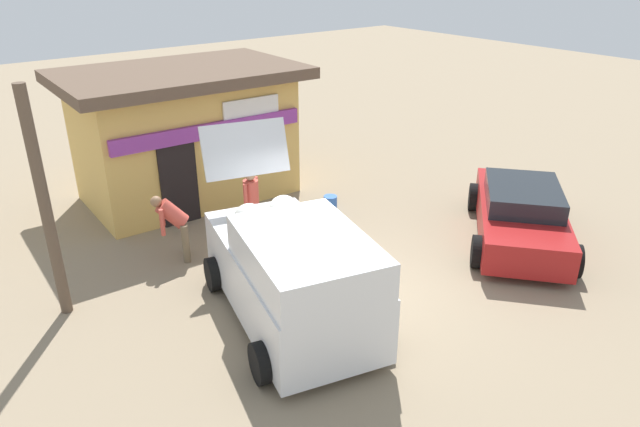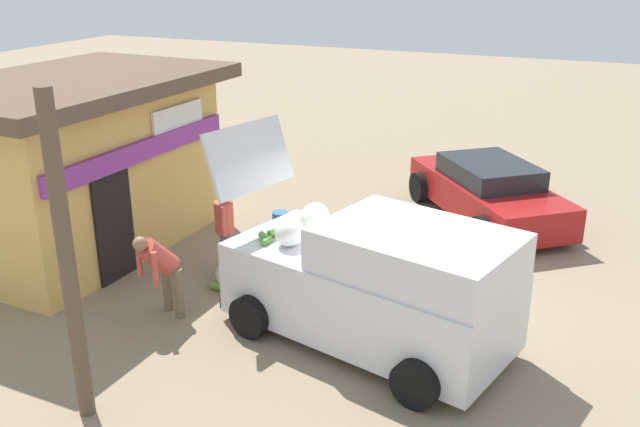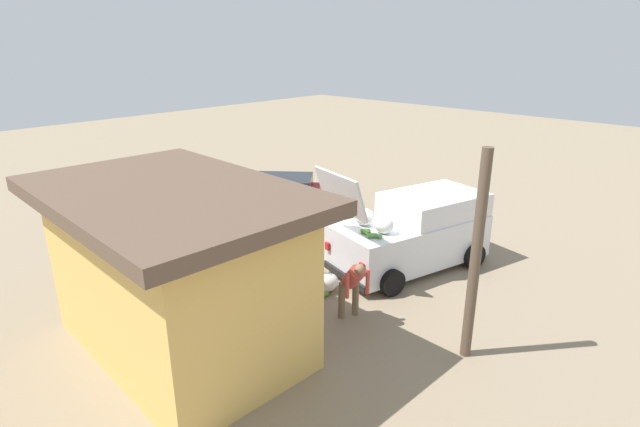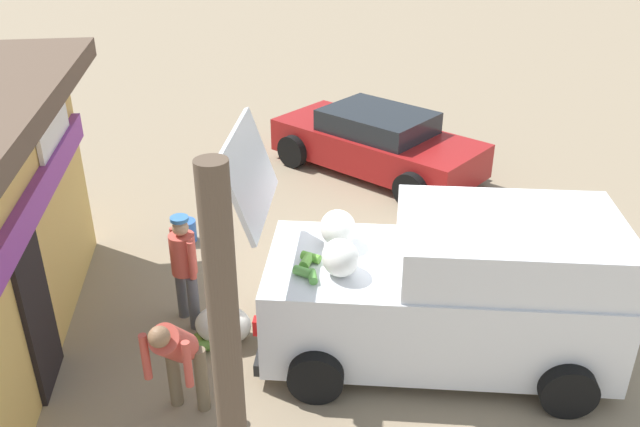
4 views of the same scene
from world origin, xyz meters
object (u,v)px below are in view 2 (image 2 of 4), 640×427
paint_bucket (280,221)px  storefront_bar (80,162)px  parked_sedan (488,191)px  unloaded_banana_pile (234,276)px  vendor_standing (224,225)px  delivery_van (376,283)px  customer_bending (160,266)px

paint_bucket → storefront_bar: bearing=126.7°
parked_sedan → unloaded_banana_pile: parked_sedan is taller
vendor_standing → paint_bucket: vendor_standing is taller
delivery_van → vendor_standing: (1.20, 3.24, -0.04)m
unloaded_banana_pile → delivery_van: bearing=-104.2°
delivery_van → parked_sedan: 5.86m
paint_bucket → vendor_standing: bearing=-178.6°
vendor_standing → delivery_van: bearing=-110.3°
storefront_bar → unloaded_banana_pile: bearing=-98.0°
parked_sedan → customer_bending: size_ratio=3.02×
storefront_bar → delivery_van: size_ratio=1.22×
delivery_van → unloaded_banana_pile: delivery_van is taller
customer_bending → unloaded_banana_pile: size_ratio=1.63×
customer_bending → paint_bucket: 4.19m
unloaded_banana_pile → vendor_standing: bearing=42.1°
paint_bucket → delivery_van: bearing=-136.8°
storefront_bar → vendor_standing: size_ratio=3.64×
storefront_bar → delivery_van: bearing=-100.8°
storefront_bar → parked_sedan: storefront_bar is taller
unloaded_banana_pile → paint_bucket: unloaded_banana_pile is taller
unloaded_banana_pile → paint_bucket: bearing=10.1°
delivery_van → parked_sedan: size_ratio=1.10×
delivery_van → unloaded_banana_pile: 2.98m
delivery_van → vendor_standing: size_ratio=3.00×
storefront_bar → customer_bending: 3.67m
delivery_van → customer_bending: 3.36m
vendor_standing → paint_bucket: size_ratio=4.37×
parked_sedan → vendor_standing: size_ratio=2.73×
delivery_van → parked_sedan: bearing=-5.4°
storefront_bar → parked_sedan: (4.61, -6.92, -1.09)m
delivery_van → unloaded_banana_pile: size_ratio=5.39×
vendor_standing → unloaded_banana_pile: vendor_standing is taller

